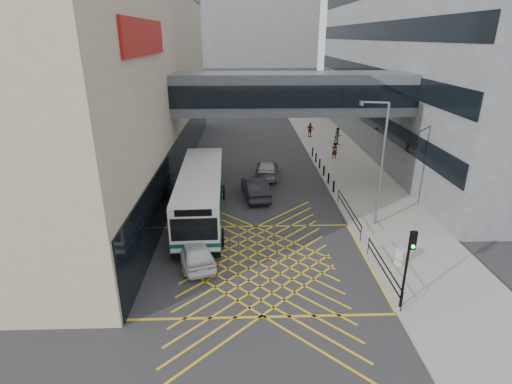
{
  "coord_description": "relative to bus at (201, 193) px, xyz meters",
  "views": [
    {
      "loc": [
        -0.74,
        -18.84,
        11.56
      ],
      "look_at": [
        0.0,
        4.0,
        2.6
      ],
      "focal_mm": 28.0,
      "sensor_mm": 36.0,
      "label": 1
    }
  ],
  "objects": [
    {
      "name": "ground",
      "position": [
        3.59,
        -6.01,
        -1.79
      ],
      "size": [
        120.0,
        120.0,
        0.0
      ],
      "primitive_type": "plane",
      "color": "#333335"
    },
    {
      "name": "pavement",
      "position": [
        12.59,
        8.99,
        -1.71
      ],
      "size": [
        6.0,
        54.0,
        0.16
      ],
      "primitive_type": "cube",
      "color": "#9C978E",
      "rests_on": "ground"
    },
    {
      "name": "traffic_light",
      "position": [
        9.85,
        -10.28,
        0.91
      ],
      "size": [
        0.28,
        0.45,
        3.9
      ],
      "rotation": [
        0.0,
        0.0,
        0.03
      ],
      "color": "black",
      "rests_on": "pavement"
    },
    {
      "name": "box_junction",
      "position": [
        3.59,
        -6.01,
        -1.78
      ],
      "size": [
        12.0,
        9.0,
        0.01
      ],
      "color": "gold",
      "rests_on": "ground"
    },
    {
      "name": "car_white",
      "position": [
        0.1,
        -5.79,
        -1.05
      ],
      "size": [
        3.24,
        4.97,
        1.47
      ],
      "primitive_type": "imported",
      "rotation": [
        0.0,
        0.0,
        3.46
      ],
      "color": "white",
      "rests_on": "ground"
    },
    {
      "name": "litter_bin",
      "position": [
        11.07,
        -6.63,
        -1.17
      ],
      "size": [
        0.53,
        0.53,
        0.91
      ],
      "primitive_type": "cylinder",
      "color": "#ADA89E",
      "rests_on": "pavement"
    },
    {
      "name": "car_dark",
      "position": [
        3.72,
        3.53,
        -1.01
      ],
      "size": [
        2.57,
        5.17,
        1.55
      ],
      "primitive_type": "imported",
      "rotation": [
        0.0,
        0.0,
        3.27
      ],
      "color": "black",
      "rests_on": "ground"
    },
    {
      "name": "bus",
      "position": [
        0.0,
        0.0,
        0.0
      ],
      "size": [
        3.29,
        11.98,
        3.33
      ],
      "rotation": [
        0.0,
        0.0,
        0.04
      ],
      "color": "silver",
      "rests_on": "ground"
    },
    {
      "name": "building_right",
      "position": [
        27.57,
        17.99,
        8.21
      ],
      "size": [
        24.09,
        44.0,
        20.0
      ],
      "color": "slate",
      "rests_on": "ground"
    },
    {
      "name": "skybridge",
      "position": [
        6.59,
        5.99,
        5.71
      ],
      "size": [
        20.0,
        4.1,
        3.0
      ],
      "color": "#4B5055",
      "rests_on": "ground"
    },
    {
      "name": "kerb_railings",
      "position": [
        9.74,
        -4.23,
        -0.91
      ],
      "size": [
        0.05,
        12.54,
        1.0
      ],
      "color": "black",
      "rests_on": "pavement"
    },
    {
      "name": "building_far",
      "position": [
        1.59,
        53.99,
        7.21
      ],
      "size": [
        28.0,
        16.0,
        18.0
      ],
      "primitive_type": "cube",
      "color": "slate",
      "rests_on": "ground"
    },
    {
      "name": "car_silver",
      "position": [
        4.9,
        8.35,
        -1.03
      ],
      "size": [
        2.56,
        5.06,
        1.51
      ],
      "primitive_type": "imported",
      "rotation": [
        0.0,
        0.0,
        3.03
      ],
      "color": "gray",
      "rests_on": "ground"
    },
    {
      "name": "building_whsmith",
      "position": [
        -14.39,
        9.99,
        6.21
      ],
      "size": [
        24.17,
        42.0,
        16.0
      ],
      "color": "tan",
      "rests_on": "ground"
    },
    {
      "name": "street_lamp",
      "position": [
        11.18,
        -1.63,
        2.84
      ],
      "size": [
        1.77,
        0.6,
        7.83
      ],
      "rotation": [
        0.0,
        0.0,
        -0.23
      ],
      "color": "slate",
      "rests_on": "pavement"
    },
    {
      "name": "bollards",
      "position": [
        9.84,
        8.99,
        -1.18
      ],
      "size": [
        0.14,
        10.14,
        0.9
      ],
      "color": "black",
      "rests_on": "pavement"
    },
    {
      "name": "pedestrian_a",
      "position": [
        11.84,
        13.07,
        -0.81
      ],
      "size": [
        0.73,
        0.59,
        1.63
      ],
      "primitive_type": "imported",
      "rotation": [
        0.0,
        0.0,
        3.35
      ],
      "color": "gray",
      "rests_on": "pavement"
    },
    {
      "name": "pedestrian_b",
      "position": [
        13.36,
        18.36,
        -0.66
      ],
      "size": [
        1.05,
        0.77,
        1.93
      ],
      "primitive_type": "imported",
      "rotation": [
        0.0,
        0.0,
        0.26
      ],
      "color": "gray",
      "rests_on": "pavement"
    },
    {
      "name": "pedestrian_c",
      "position": [
        10.89,
        22.3,
        -0.78
      ],
      "size": [
        1.11,
        0.9,
        1.69
      ],
      "primitive_type": "imported",
      "rotation": [
        0.0,
        0.0,
        2.64
      ],
      "color": "gray",
      "rests_on": "pavement"
    }
  ]
}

